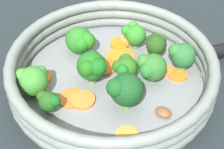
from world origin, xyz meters
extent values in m
plane|color=#20282A|center=(0.00, 0.00, 0.00)|extent=(4.00, 4.00, 0.00)
cylinder|color=gray|center=(0.00, 0.00, 0.01)|extent=(0.29, 0.29, 0.02)
torus|color=gray|center=(0.00, 0.00, 0.02)|extent=(0.31, 0.31, 0.02)
torus|color=gray|center=(0.00, 0.00, 0.04)|extent=(0.31, 0.31, 0.02)
torus|color=gray|center=(0.00, 0.00, 0.06)|extent=(0.31, 0.31, 0.02)
sphere|color=gray|center=(-0.07, 0.12, 0.02)|extent=(0.01, 0.01, 0.01)
sphere|color=gray|center=(-0.12, 0.07, 0.02)|extent=(0.01, 0.01, 0.01)
cylinder|color=orange|center=(-0.10, -0.02, 0.02)|extent=(0.03, 0.03, 0.01)
cylinder|color=orange|center=(-0.06, -0.01, 0.02)|extent=(0.06, 0.06, 0.00)
cylinder|color=orange|center=(0.09, 0.06, 0.02)|extent=(0.04, 0.04, 0.00)
cylinder|color=orange|center=(-0.09, -0.03, 0.02)|extent=(0.04, 0.04, 0.01)
cylinder|color=orange|center=(0.04, -0.11, 0.02)|extent=(0.06, 0.06, 0.00)
cylinder|color=orange|center=(-0.06, 0.09, 0.02)|extent=(0.04, 0.04, 0.00)
cylinder|color=orange|center=(0.06, -0.04, 0.02)|extent=(0.06, 0.06, 0.00)
cylinder|color=orange|center=(0.05, -0.02, 0.02)|extent=(0.05, 0.05, 0.01)
cylinder|color=orange|center=(-0.02, -0.02, 0.02)|extent=(0.06, 0.06, 0.00)
cylinder|color=orange|center=(-0.06, 0.06, 0.02)|extent=(0.04, 0.04, 0.00)
cylinder|color=#629845|center=(0.04, 0.04, 0.03)|extent=(0.01, 0.01, 0.02)
sphere|color=#174B20|center=(0.04, 0.04, 0.05)|extent=(0.05, 0.05, 0.05)
sphere|color=#214921|center=(0.04, 0.02, 0.05)|extent=(0.02, 0.02, 0.02)
sphere|color=#16531E|center=(0.05, 0.03, 0.06)|extent=(0.03, 0.03, 0.03)
cylinder|color=#789452|center=(0.01, -0.03, 0.03)|extent=(0.01, 0.01, 0.02)
sphere|color=#1D671E|center=(0.01, -0.03, 0.05)|extent=(0.04, 0.04, 0.04)
sphere|color=#206518|center=(0.03, -0.03, 0.06)|extent=(0.02, 0.02, 0.02)
sphere|color=#1C6628|center=(0.00, -0.03, 0.05)|extent=(0.03, 0.03, 0.03)
sphere|color=#166318|center=(0.02, -0.01, 0.06)|extent=(0.03, 0.03, 0.03)
cylinder|color=#7DA364|center=(-0.04, -0.08, 0.02)|extent=(0.01, 0.01, 0.01)
sphere|color=#287421|center=(-0.04, -0.08, 0.04)|extent=(0.04, 0.04, 0.04)
sphere|color=#23771C|center=(-0.03, -0.07, 0.04)|extent=(0.02, 0.02, 0.02)
sphere|color=#27791E|center=(-0.04, -0.06, 0.04)|extent=(0.03, 0.03, 0.03)
cylinder|color=#729457|center=(0.09, -0.05, 0.02)|extent=(0.01, 0.01, 0.01)
sphere|color=#205419|center=(0.09, -0.05, 0.04)|extent=(0.03, 0.03, 0.03)
sphere|color=#175A1F|center=(0.09, -0.04, 0.04)|extent=(0.02, 0.02, 0.02)
sphere|color=#2A4D15|center=(0.09, -0.06, 0.04)|extent=(0.02, 0.02, 0.02)
cylinder|color=#5C894B|center=(-0.09, 0.00, 0.02)|extent=(0.01, 0.01, 0.02)
sphere|color=#2E8327|center=(-0.09, 0.00, 0.04)|extent=(0.03, 0.03, 0.03)
sphere|color=#298226|center=(-0.09, -0.02, 0.05)|extent=(0.02, 0.02, 0.02)
sphere|color=#338525|center=(-0.10, -0.01, 0.05)|extent=(0.02, 0.02, 0.02)
sphere|color=#2B812E|center=(-0.10, 0.00, 0.04)|extent=(0.02, 0.02, 0.02)
cylinder|color=#658E4C|center=(-0.07, 0.09, 0.02)|extent=(0.02, 0.02, 0.02)
sphere|color=#266731|center=(-0.07, 0.09, 0.05)|extent=(0.04, 0.04, 0.04)
sphere|color=#2D6928|center=(-0.08, 0.09, 0.05)|extent=(0.02, 0.02, 0.02)
sphere|color=#2E6F2B|center=(-0.07, 0.07, 0.05)|extent=(0.02, 0.02, 0.02)
cylinder|color=#638A4E|center=(-0.03, 0.05, 0.02)|extent=(0.01, 0.01, 0.01)
sphere|color=#2F6D29|center=(-0.03, 0.05, 0.04)|extent=(0.04, 0.04, 0.04)
sphere|color=#37712C|center=(-0.03, 0.04, 0.05)|extent=(0.02, 0.02, 0.02)
sphere|color=#276D2A|center=(-0.02, 0.05, 0.04)|extent=(0.02, 0.02, 0.02)
cylinder|color=#79984D|center=(-0.08, 0.04, 0.03)|extent=(0.02, 0.02, 0.02)
sphere|color=#224816|center=(-0.08, 0.04, 0.04)|extent=(0.03, 0.03, 0.03)
sphere|color=#1D4D10|center=(-0.08, 0.03, 0.05)|extent=(0.02, 0.02, 0.02)
sphere|color=#1F5113|center=(-0.09, 0.04, 0.05)|extent=(0.02, 0.02, 0.02)
sphere|color=#29501E|center=(-0.09, 0.04, 0.05)|extent=(0.02, 0.02, 0.02)
cylinder|color=#5E8C42|center=(-0.02, 0.02, 0.02)|extent=(0.01, 0.01, 0.01)
sphere|color=#286319|center=(-0.02, 0.02, 0.04)|extent=(0.03, 0.03, 0.03)
sphere|color=#266418|center=(-0.01, 0.01, 0.04)|extent=(0.02, 0.02, 0.02)
sphere|color=#1E6B1D|center=(0.00, 0.02, 0.05)|extent=(0.02, 0.02, 0.02)
sphere|color=#2D6423|center=(-0.03, 0.01, 0.04)|extent=(0.02, 0.02, 0.02)
cylinder|color=#87AE6F|center=(0.07, -0.09, 0.02)|extent=(0.01, 0.01, 0.02)
sphere|color=#3C8830|center=(0.07, -0.09, 0.04)|extent=(0.04, 0.04, 0.04)
sphere|color=#388E33|center=(0.06, -0.09, 0.05)|extent=(0.02, 0.02, 0.02)
sphere|color=#438833|center=(0.08, -0.10, 0.05)|extent=(0.02, 0.02, 0.02)
ellipsoid|color=brown|center=(-0.02, -0.05, 0.02)|extent=(0.03, 0.03, 0.01)
ellipsoid|color=brown|center=(0.03, 0.09, 0.02)|extent=(0.02, 0.03, 0.01)
camera|label=1|loc=(0.37, 0.18, 0.42)|focal=60.00mm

